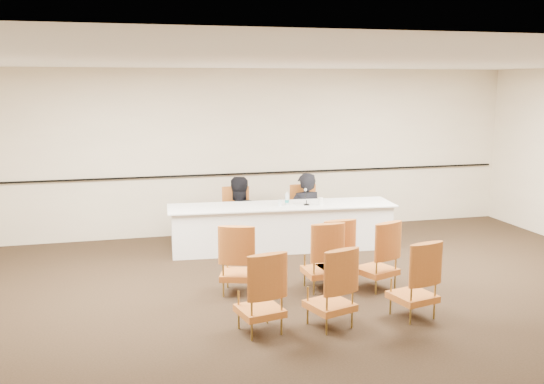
{
  "coord_description": "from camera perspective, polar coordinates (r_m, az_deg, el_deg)",
  "views": [
    {
      "loc": [
        -2.49,
        -6.81,
        2.75
      ],
      "look_at": [
        -0.04,
        2.6,
        0.99
      ],
      "focal_mm": 40.0,
      "sensor_mm": 36.0,
      "label": 1
    }
  ],
  "objects": [
    {
      "name": "aud_chair_front_right",
      "position": [
        8.29,
        9.83,
        -5.8
      ],
      "size": [
        0.65,
        0.65,
        0.95
      ],
      "primitive_type": null,
      "rotation": [
        0.0,
        0.0,
        0.36
      ],
      "color": "#A7531D",
      "rests_on": "ground"
    },
    {
      "name": "aud_chair_back_right",
      "position": [
        7.39,
        13.16,
        -7.91
      ],
      "size": [
        0.6,
        0.6,
        0.95
      ],
      "primitive_type": null,
      "rotation": [
        0.0,
        0.0,
        0.23
      ],
      "color": "#A7531D",
      "rests_on": "ground"
    },
    {
      "name": "papers",
      "position": [
        10.11,
        2.97,
        -1.13
      ],
      "size": [
        0.3,
        0.22,
        0.0
      ],
      "primitive_type": "cube",
      "rotation": [
        0.0,
        0.0,
        0.0
      ],
      "color": "silver",
      "rests_on": "panel_table"
    },
    {
      "name": "aud_chair_extra",
      "position": [
        8.16,
        4.73,
        -5.94
      ],
      "size": [
        0.52,
        0.52,
        0.95
      ],
      "primitive_type": null,
      "rotation": [
        0.0,
        0.0,
        0.04
      ],
      "color": "#A7531D",
      "rests_on": "ground"
    },
    {
      "name": "floor",
      "position": [
        7.75,
        5.22,
        -10.53
      ],
      "size": [
        10.0,
        10.0,
        0.0
      ],
      "primitive_type": "plane",
      "color": "black",
      "rests_on": "ground"
    },
    {
      "name": "wall_rail",
      "position": [
        11.18,
        -1.56,
        1.79
      ],
      "size": [
        9.8,
        0.04,
        0.03
      ],
      "primitive_type": "cube",
      "color": "black",
      "rests_on": "wall_back"
    },
    {
      "name": "panelist_main_chair",
      "position": [
        10.73,
        3.14,
        -1.97
      ],
      "size": [
        0.54,
        0.54,
        0.95
      ],
      "primitive_type": null,
      "rotation": [
        0.0,
        0.0,
        -0.08
      ],
      "color": "#A7531D",
      "rests_on": "ground"
    },
    {
      "name": "panelist_main",
      "position": [
        10.76,
        3.14,
        -2.65
      ],
      "size": [
        0.66,
        0.47,
        1.7
      ],
      "primitive_type": "imported",
      "rotation": [
        0.0,
        0.0,
        3.25
      ],
      "color": "black",
      "rests_on": "ground"
    },
    {
      "name": "drinking_glass",
      "position": [
        9.94,
        0.75,
        -1.02
      ],
      "size": [
        0.08,
        0.08,
        0.1
      ],
      "primitive_type": "cylinder",
      "rotation": [
        0.0,
        0.0,
        -0.41
      ],
      "color": "white",
      "rests_on": "panel_table"
    },
    {
      "name": "aud_chair_front_mid",
      "position": [
        8.36,
        5.77,
        -5.56
      ],
      "size": [
        0.55,
        0.55,
        0.95
      ],
      "primitive_type": null,
      "rotation": [
        0.0,
        0.0,
        0.1
      ],
      "color": "#A7531D",
      "rests_on": "ground"
    },
    {
      "name": "panelist_second_chair",
      "position": [
        10.52,
        -3.3,
        -2.22
      ],
      "size": [
        0.54,
        0.54,
        0.95
      ],
      "primitive_type": null,
      "rotation": [
        0.0,
        0.0,
        -0.08
      ],
      "color": "#A7531D",
      "rests_on": "ground"
    },
    {
      "name": "panel_table",
      "position": [
        10.11,
        0.92,
        -3.3
      ],
      "size": [
        3.8,
        1.15,
        0.75
      ],
      "primitive_type": null,
      "rotation": [
        0.0,
        0.0,
        -0.08
      ],
      "color": "white",
      "rests_on": "ground"
    },
    {
      "name": "aud_chair_back_left",
      "position": [
        6.78,
        -1.16,
        -9.31
      ],
      "size": [
        0.59,
        0.59,
        0.95
      ],
      "primitive_type": null,
      "rotation": [
        0.0,
        0.0,
        0.2
      ],
      "color": "#A7531D",
      "rests_on": "ground"
    },
    {
      "name": "water_bottle",
      "position": [
        10.03,
        1.41,
        -0.61
      ],
      "size": [
        0.08,
        0.08,
        0.21
      ],
      "primitive_type": null,
      "rotation": [
        0.0,
        0.0,
        -0.24
      ],
      "color": "teal",
      "rests_on": "panel_table"
    },
    {
      "name": "wall_back",
      "position": [
        11.16,
        -1.62,
        3.85
      ],
      "size": [
        10.0,
        0.04,
        3.0
      ],
      "primitive_type": "cube",
      "color": "beige",
      "rests_on": "ground"
    },
    {
      "name": "aud_chair_back_mid",
      "position": [
        6.96,
        5.49,
        -8.83
      ],
      "size": [
        0.63,
        0.63,
        0.95
      ],
      "primitive_type": null,
      "rotation": [
        0.0,
        0.0,
        0.31
      ],
      "color": "#A7531D",
      "rests_on": "ground"
    },
    {
      "name": "ceiling",
      "position": [
        7.26,
        5.61,
        12.22
      ],
      "size": [
        10.0,
        10.0,
        0.0
      ],
      "primitive_type": "plane",
      "rotation": [
        3.14,
        0.0,
        0.0
      ],
      "color": "white",
      "rests_on": "ground"
    },
    {
      "name": "panelist_second",
      "position": [
        10.56,
        -3.29,
        -3.04
      ],
      "size": [
        0.89,
        0.73,
        1.67
      ],
      "primitive_type": "imported",
      "rotation": [
        0.0,
        0.0,
        3.27
      ],
      "color": "black",
      "rests_on": "ground"
    },
    {
      "name": "coffee_cup",
      "position": [
        10.03,
        4.62,
        -0.89
      ],
      "size": [
        0.1,
        0.1,
        0.12
      ],
      "primitive_type": "cylinder",
      "rotation": [
        0.0,
        0.0,
        -0.32
      ],
      "color": "white",
      "rests_on": "panel_table"
    },
    {
      "name": "aud_chair_front_left",
      "position": [
        8.01,
        -3.15,
        -6.23
      ],
      "size": [
        0.64,
        0.64,
        0.95
      ],
      "primitive_type": null,
      "rotation": [
        0.0,
        0.0,
        -0.33
      ],
      "color": "#A7531D",
      "rests_on": "ground"
    },
    {
      "name": "microphone",
      "position": [
        10.0,
        3.27,
        -0.5
      ],
      "size": [
        0.12,
        0.2,
        0.26
      ],
      "primitive_type": null,
      "rotation": [
        0.0,
        0.0,
        -0.17
      ],
      "color": "black",
      "rests_on": "panel_table"
    }
  ]
}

